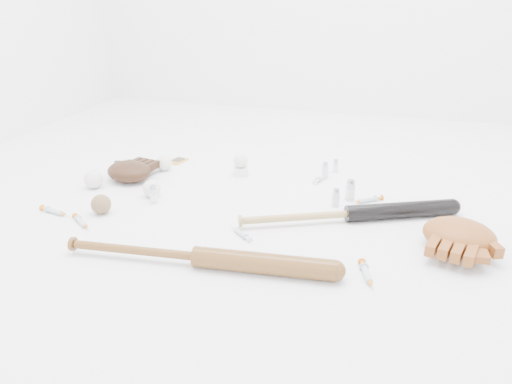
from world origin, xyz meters
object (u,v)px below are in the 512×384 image
(bat_dark, at_px, (349,214))
(pedestal, at_px, (241,171))
(glove_dark, at_px, (129,171))
(bat_wood, at_px, (197,257))

(bat_dark, height_order, pedestal, bat_dark)
(glove_dark, height_order, pedestal, glove_dark)
(bat_dark, relative_size, pedestal, 12.87)
(bat_dark, bearing_deg, bat_wood, -157.96)
(glove_dark, distance_m, pedestal, 0.47)
(bat_dark, height_order, bat_wood, bat_wood)
(bat_dark, bearing_deg, glove_dark, 147.01)
(glove_dark, relative_size, pedestal, 3.62)
(bat_wood, height_order, pedestal, bat_wood)
(glove_dark, xyz_separation_m, pedestal, (0.43, 0.19, -0.02))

